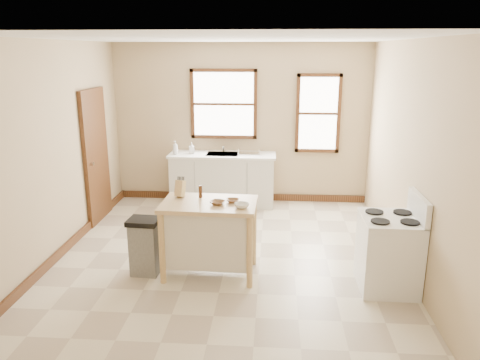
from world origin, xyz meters
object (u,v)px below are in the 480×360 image
(pepper_grinder, at_px, (200,192))
(dish_rack, at_px, (249,151))
(soap_bottle_a, at_px, (175,148))
(trash_bin, at_px, (145,246))
(bowl_a, at_px, (218,203))
(gas_stove, at_px, (389,242))
(knife_block, at_px, (180,189))
(bowl_b, at_px, (233,201))
(bowl_c, at_px, (242,206))
(soap_bottle_b, at_px, (192,148))
(kitchen_island, at_px, (210,238))

(pepper_grinder, bearing_deg, dish_rack, 79.75)
(soap_bottle_a, xyz_separation_m, trash_bin, (0.16, -2.66, -0.68))
(pepper_grinder, height_order, trash_bin, pepper_grinder)
(soap_bottle_a, height_order, pepper_grinder, soap_bottle_a)
(bowl_a, height_order, gas_stove, gas_stove)
(knife_block, height_order, bowl_b, knife_block)
(knife_block, xyz_separation_m, trash_bin, (-0.41, -0.25, -0.67))
(bowl_c, bearing_deg, soap_bottle_a, 115.96)
(soap_bottle_b, xyz_separation_m, trash_bin, (-0.12, -2.74, -0.66))
(gas_stove, bearing_deg, kitchen_island, 174.44)
(soap_bottle_a, bearing_deg, soap_bottle_b, 38.34)
(knife_block, xyz_separation_m, gas_stove, (2.47, -0.39, -0.46))
(soap_bottle_b, xyz_separation_m, pepper_grinder, (0.54, -2.50, -0.02))
(kitchen_island, distance_m, bowl_a, 0.50)
(dish_rack, xyz_separation_m, pepper_grinder, (-0.46, -2.54, 0.03))
(soap_bottle_b, distance_m, gas_stove, 4.02)
(kitchen_island, xyz_separation_m, trash_bin, (-0.79, -0.07, -0.10))
(soap_bottle_b, distance_m, kitchen_island, 2.82)
(trash_bin, bearing_deg, gas_stove, 1.33)
(soap_bottle_a, xyz_separation_m, knife_block, (0.56, -2.41, -0.01))
(bowl_a, distance_m, trash_bin, 1.08)
(trash_bin, bearing_deg, dish_rack, 72.16)
(bowl_a, bearing_deg, kitchen_island, 146.92)
(dish_rack, xyz_separation_m, kitchen_island, (-0.33, -2.72, -0.51))
(soap_bottle_a, height_order, bowl_a, soap_bottle_a)
(soap_bottle_a, distance_m, dish_rack, 1.28)
(soap_bottle_b, height_order, kitchen_island, soap_bottle_b)
(knife_block, relative_size, pepper_grinder, 1.33)
(bowl_a, bearing_deg, soap_bottle_a, 111.60)
(dish_rack, distance_m, gas_stove, 3.43)
(trash_bin, bearing_deg, knife_block, 35.44)
(soap_bottle_b, relative_size, dish_rack, 0.52)
(soap_bottle_b, bearing_deg, bowl_c, -82.23)
(bowl_c, bearing_deg, bowl_b, 122.20)
(gas_stove, bearing_deg, pepper_grinder, 170.19)
(kitchen_island, xyz_separation_m, gas_stove, (2.09, -0.20, 0.10))
(trash_bin, bearing_deg, soap_bottle_b, 91.64)
(trash_bin, bearing_deg, bowl_a, 3.63)
(dish_rack, xyz_separation_m, bowl_c, (0.07, -2.89, -0.02))
(soap_bottle_b, height_order, bowl_a, soap_bottle_b)
(bowl_a, relative_size, bowl_b, 1.12)
(bowl_a, bearing_deg, bowl_b, 29.70)
(kitchen_island, xyz_separation_m, bowl_a, (0.11, -0.07, 0.48))
(bowl_b, height_order, gas_stove, gas_stove)
(gas_stove, bearing_deg, bowl_c, 178.87)
(bowl_b, height_order, trash_bin, bowl_b)
(soap_bottle_a, relative_size, dish_rack, 0.63)
(dish_rack, height_order, bowl_b, dish_rack)
(soap_bottle_b, relative_size, bowl_c, 1.15)
(kitchen_island, bearing_deg, gas_stove, -3.85)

